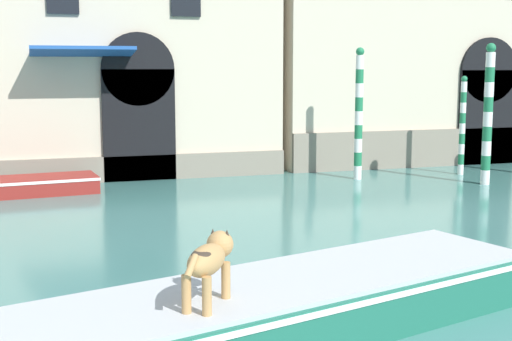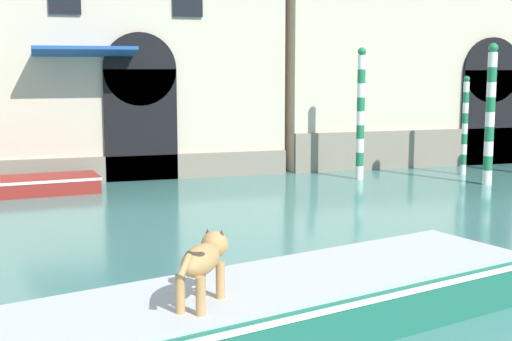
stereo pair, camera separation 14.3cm
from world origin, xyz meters
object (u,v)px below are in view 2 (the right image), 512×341
Objects in this scene: boat_foreground at (269,307)px; mooring_pole_3 at (490,114)px; mooring_pole_0 at (361,114)px; mooring_pole_1 at (465,125)px; dog_on_deck at (203,259)px; boat_moored_near_palazzo at (9,186)px.

mooring_pole_3 is (10.24, 9.79, 1.77)m from boat_foreground.
mooring_pole_0 is 1.27× the size of mooring_pole_1.
boat_foreground is 1.48m from dog_on_deck.
mooring_pole_3 is at bearing -12.56° from dog_on_deck.
boat_moored_near_palazzo is 1.18× the size of mooring_pole_3.
mooring_pole_1 is 2.09m from mooring_pole_3.
mooring_pole_0 is 3.78m from mooring_pole_1.
boat_foreground is 2.67× the size of mooring_pole_1.
mooring_pole_0 is at bearing 178.38° from mooring_pole_1.
dog_on_deck is 17.02m from mooring_pole_1.
boat_moored_near_palazzo is 1.20× the size of mooring_pole_0.
boat_foreground is 12.71m from boat_moored_near_palazzo.
boat_foreground is at bearing -78.61° from boat_moored_near_palazzo.
mooring_pole_3 is (11.26, 10.37, 0.88)m from dog_on_deck.
mooring_pole_1 is 0.77× the size of mooring_pole_3.
dog_on_deck is at bearing -166.02° from boat_foreground.
mooring_pole_3 is at bearing -102.64° from mooring_pole_1.
mooring_pole_0 is (6.93, 11.87, 1.72)m from boat_foreground.
boat_foreground is 13.86m from mooring_pole_0.
dog_on_deck is 0.22× the size of boat_moored_near_palazzo.
boat_moored_near_palazzo is 14.27m from mooring_pole_3.
mooring_pole_3 is at bearing -15.20° from boat_moored_near_palazzo.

